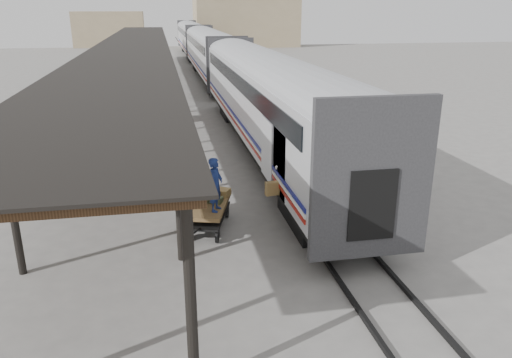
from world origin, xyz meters
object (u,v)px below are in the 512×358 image
object	(u,v)px
luggage_tug	(165,112)
pedestrian	(146,102)
porter	(216,185)
baggage_cart	(206,209)

from	to	relation	value
luggage_tug	pedestrian	distance (m)	2.16
porter	pedestrian	xyz separation A→B (m)	(-2.37, 18.30, -0.70)
baggage_cart	pedestrian	xyz separation A→B (m)	(-2.12, 17.65, 0.32)
baggage_cart	pedestrian	bearing A→B (deg)	113.22
pedestrian	baggage_cart	bearing A→B (deg)	75.70
porter	luggage_tug	bearing A→B (deg)	28.75
luggage_tug	pedestrian	xyz separation A→B (m)	(-1.16, 1.79, 0.34)
baggage_cart	luggage_tug	distance (m)	15.88
baggage_cart	porter	world-z (taller)	porter
luggage_tug	porter	bearing A→B (deg)	-93.64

